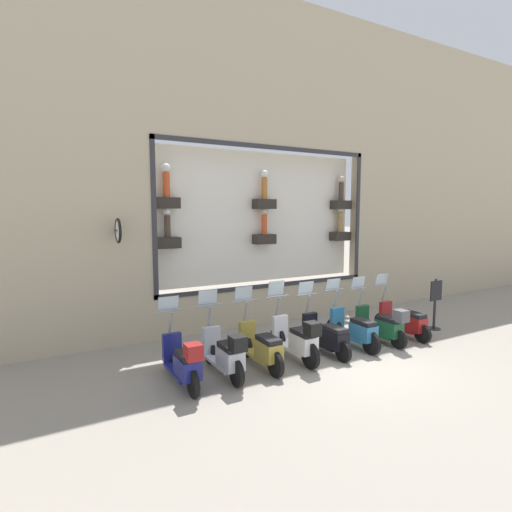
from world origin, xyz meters
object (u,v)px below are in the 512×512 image
(scooter_olive_5, at_px, (262,347))
(scooter_navy_7, at_px, (184,362))
(scooter_silver_6, at_px, (225,354))
(shop_sign_post, at_px, (435,303))
(scooter_red_0, at_px, (404,321))
(scooter_green_1, at_px, (383,325))
(scooter_black_3, at_px, (327,336))
(scooter_white_4, at_px, (297,339))
(scooter_teal_2, at_px, (355,330))

(scooter_olive_5, relative_size, scooter_navy_7, 1.00)
(scooter_silver_6, relative_size, shop_sign_post, 1.28)
(scooter_red_0, relative_size, shop_sign_post, 1.27)
(scooter_green_1, distance_m, scooter_silver_6, 4.27)
(scooter_olive_5, distance_m, shop_sign_post, 5.57)
(scooter_silver_6, bearing_deg, scooter_olive_5, -85.91)
(scooter_black_3, relative_size, scooter_olive_5, 0.99)
(scooter_navy_7, relative_size, shop_sign_post, 1.28)
(scooter_white_4, xyz_separation_m, scooter_silver_6, (-0.01, 1.71, -0.01))
(scooter_black_3, bearing_deg, scooter_white_4, 93.22)
(scooter_black_3, height_order, scooter_navy_7, scooter_black_3)
(scooter_teal_2, relative_size, scooter_white_4, 1.00)
(scooter_navy_7, bearing_deg, scooter_black_3, -88.99)
(scooter_green_1, distance_m, scooter_navy_7, 5.12)
(scooter_green_1, distance_m, scooter_teal_2, 0.86)
(scooter_teal_2, bearing_deg, scooter_red_0, -90.20)
(scooter_black_3, relative_size, scooter_silver_6, 0.99)
(scooter_olive_5, height_order, shop_sign_post, scooter_olive_5)
(scooter_black_3, xyz_separation_m, scooter_silver_6, (-0.05, 2.56, 0.06))
(scooter_teal_2, relative_size, shop_sign_post, 1.28)
(scooter_green_1, relative_size, scooter_silver_6, 0.99)
(scooter_teal_2, height_order, scooter_black_3, same)
(scooter_white_4, bearing_deg, scooter_green_1, -90.43)
(scooter_red_0, bearing_deg, scooter_olive_5, 89.91)
(scooter_white_4, bearing_deg, scooter_red_0, -89.20)
(scooter_silver_6, height_order, scooter_navy_7, scooter_silver_6)
(scooter_black_3, bearing_deg, scooter_silver_6, 91.23)
(scooter_black_3, xyz_separation_m, scooter_navy_7, (-0.06, 3.42, 0.05))
(scooter_white_4, bearing_deg, scooter_black_3, -86.78)
(scooter_red_0, relative_size, scooter_black_3, 1.00)
(scooter_olive_5, bearing_deg, scooter_green_1, -91.23)
(scooter_black_3, bearing_deg, scooter_olive_5, 89.79)
(scooter_teal_2, bearing_deg, scooter_silver_6, 91.02)
(scooter_silver_6, bearing_deg, scooter_red_0, -89.39)
(scooter_teal_2, distance_m, scooter_black_3, 0.85)
(scooter_silver_6, height_order, shop_sign_post, scooter_silver_6)
(scooter_black_3, height_order, scooter_silver_6, scooter_silver_6)
(shop_sign_post, bearing_deg, scooter_red_0, 93.34)
(scooter_olive_5, bearing_deg, scooter_navy_7, 92.22)
(scooter_teal_2, bearing_deg, shop_sign_post, -88.68)
(scooter_white_4, distance_m, scooter_silver_6, 1.71)
(scooter_red_0, bearing_deg, shop_sign_post, -86.66)
(scooter_teal_2, xyz_separation_m, shop_sign_post, (0.07, -3.00, 0.30))
(scooter_red_0, distance_m, scooter_navy_7, 5.98)
(scooter_black_3, xyz_separation_m, scooter_olive_5, (0.01, 1.71, 0.02))
(scooter_teal_2, distance_m, scooter_navy_7, 4.27)
(scooter_olive_5, bearing_deg, scooter_teal_2, -90.01)
(scooter_olive_5, distance_m, scooter_navy_7, 1.71)
(scooter_teal_2, height_order, scooter_silver_6, scooter_silver_6)
(scooter_green_1, relative_size, scooter_teal_2, 0.99)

